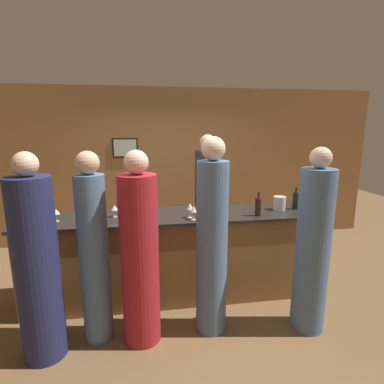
# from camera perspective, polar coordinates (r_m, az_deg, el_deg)

# --- Properties ---
(ground_plane) EXTENTS (14.00, 14.00, 0.00)m
(ground_plane) POSITION_cam_1_polar(r_m,az_deg,el_deg) (4.08, -3.02, -18.77)
(ground_plane) COLOR brown
(back_wall) EXTENTS (8.00, 0.08, 2.80)m
(back_wall) POSITION_cam_1_polar(r_m,az_deg,el_deg) (5.55, -5.35, 4.87)
(back_wall) COLOR olive
(back_wall) RESTS_ON ground_plane
(bar_counter) EXTENTS (3.59, 0.75, 1.06)m
(bar_counter) POSITION_cam_1_polar(r_m,az_deg,el_deg) (3.83, -3.11, -11.90)
(bar_counter) COLOR brown
(bar_counter) RESTS_ON ground_plane
(bartender) EXTENTS (0.36, 0.36, 2.00)m
(bartender) POSITION_cam_1_polar(r_m,az_deg,el_deg) (4.50, 2.86, -2.80)
(bartender) COLOR #2D2D33
(bartender) RESTS_ON ground_plane
(guest_0) EXTENTS (0.38, 0.38, 1.91)m
(guest_0) POSITION_cam_1_polar(r_m,az_deg,el_deg) (3.05, -27.40, -12.63)
(guest_0) COLOR #1E234C
(guest_0) RESTS_ON ground_plane
(guest_1) EXTENTS (0.37, 0.37, 1.90)m
(guest_1) POSITION_cam_1_polar(r_m,az_deg,el_deg) (2.97, -9.92, -12.05)
(guest_1) COLOR maroon
(guest_1) RESTS_ON ground_plane
(guest_2) EXTENTS (0.31, 0.31, 2.02)m
(guest_2) POSITION_cam_1_polar(r_m,az_deg,el_deg) (3.05, 3.81, -9.73)
(guest_2) COLOR #4C6B93
(guest_2) RESTS_ON ground_plane
(guest_3) EXTENTS (0.34, 0.34, 1.92)m
(guest_3) POSITION_cam_1_polar(r_m,az_deg,el_deg) (3.32, 22.00, -9.90)
(guest_3) COLOR #4C6B93
(guest_3) RESTS_ON ground_plane
(guest_4) EXTENTS (0.28, 0.28, 1.89)m
(guest_4) POSITION_cam_1_polar(r_m,az_deg,el_deg) (3.08, -18.16, -11.17)
(guest_4) COLOR #4C6B93
(guest_4) RESTS_ON ground_plane
(wine_bottle_0) EXTENTS (0.07, 0.07, 0.29)m
(wine_bottle_0) POSITION_cam_1_polar(r_m,az_deg,el_deg) (4.08, 19.09, -1.54)
(wine_bottle_0) COLOR black
(wine_bottle_0) RESTS_ON bar_counter
(wine_bottle_1) EXTENTS (0.07, 0.07, 0.29)m
(wine_bottle_1) POSITION_cam_1_polar(r_m,az_deg,el_deg) (3.65, 12.47, -2.71)
(wine_bottle_1) COLOR black
(wine_bottle_1) RESTS_ON bar_counter
(ice_bucket) EXTENTS (0.16, 0.16, 0.17)m
(ice_bucket) POSITION_cam_1_polar(r_m,az_deg,el_deg) (3.99, 16.32, -2.04)
(ice_bucket) COLOR silver
(ice_bucket) RESTS_ON bar_counter
(wine_glass_0) EXTENTS (0.08, 0.08, 0.14)m
(wine_glass_0) POSITION_cam_1_polar(r_m,az_deg,el_deg) (3.67, -24.48, -3.47)
(wine_glass_0) COLOR silver
(wine_glass_0) RESTS_ON bar_counter
(wine_glass_1) EXTENTS (0.07, 0.07, 0.16)m
(wine_glass_1) POSITION_cam_1_polar(r_m,az_deg,el_deg) (3.40, 0.28, -3.33)
(wine_glass_1) COLOR silver
(wine_glass_1) RESTS_ON bar_counter
(wine_glass_2) EXTENTS (0.07, 0.07, 0.17)m
(wine_glass_2) POSITION_cam_1_polar(r_m,az_deg,el_deg) (3.49, -19.22, -3.55)
(wine_glass_2) COLOR silver
(wine_glass_2) RESTS_ON bar_counter
(wine_glass_3) EXTENTS (0.08, 0.08, 0.17)m
(wine_glass_3) POSITION_cam_1_polar(r_m,az_deg,el_deg) (3.47, -0.40, -2.82)
(wine_glass_3) COLOR silver
(wine_glass_3) RESTS_ON bar_counter
(wine_glass_4) EXTENTS (0.08, 0.08, 0.14)m
(wine_glass_4) POSITION_cam_1_polar(r_m,az_deg,el_deg) (3.63, -14.56, -2.94)
(wine_glass_4) COLOR silver
(wine_glass_4) RESTS_ON bar_counter
(wine_glass_5) EXTENTS (0.07, 0.07, 0.17)m
(wine_glass_5) POSITION_cam_1_polar(r_m,az_deg,el_deg) (3.51, -26.79, -4.03)
(wine_glass_5) COLOR silver
(wine_glass_5) RESTS_ON bar_counter
(wine_glass_6) EXTENTS (0.07, 0.07, 0.18)m
(wine_glass_6) POSITION_cam_1_polar(r_m,az_deg,el_deg) (3.76, -29.66, -3.18)
(wine_glass_6) COLOR silver
(wine_glass_6) RESTS_ON bar_counter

